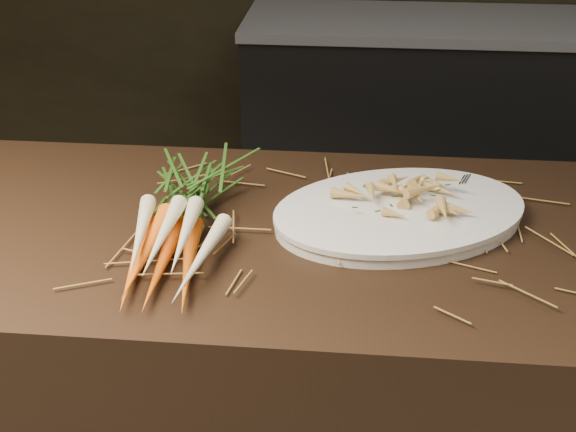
# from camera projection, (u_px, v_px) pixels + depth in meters

# --- Properties ---
(main_counter) EXTENTS (2.40, 0.70, 0.90)m
(main_counter) POSITION_uv_depth(u_px,v_px,m) (408.00, 415.00, 1.54)
(main_counter) COLOR black
(main_counter) RESTS_ON ground
(back_counter) EXTENTS (1.82, 0.62, 0.84)m
(back_counter) POSITION_uv_depth(u_px,v_px,m) (454.00, 115.00, 3.17)
(back_counter) COLOR black
(back_counter) RESTS_ON ground
(straw_bedding) EXTENTS (1.40, 0.60, 0.02)m
(straw_bedding) POSITION_uv_depth(u_px,v_px,m) (428.00, 230.00, 1.32)
(straw_bedding) COLOR olive
(straw_bedding) RESTS_ON main_counter
(root_veg_bunch) EXTENTS (0.20, 0.51, 0.09)m
(root_veg_bunch) POSITION_uv_depth(u_px,v_px,m) (178.00, 208.00, 1.31)
(root_veg_bunch) COLOR #D44500
(root_veg_bunch) RESTS_ON main_counter
(serving_platter) EXTENTS (0.56, 0.47, 0.03)m
(serving_platter) POSITION_uv_depth(u_px,v_px,m) (400.00, 215.00, 1.36)
(serving_platter) COLOR white
(serving_platter) RESTS_ON main_counter
(roasted_veg_heap) EXTENTS (0.28, 0.24, 0.05)m
(roasted_veg_heap) POSITION_uv_depth(u_px,v_px,m) (401.00, 197.00, 1.34)
(roasted_veg_heap) COLOR #BF923F
(roasted_veg_heap) RESTS_ON serving_platter
(serving_fork) EXTENTS (0.08, 0.18, 0.00)m
(serving_fork) POSITION_uv_depth(u_px,v_px,m) (487.00, 202.00, 1.38)
(serving_fork) COLOR silver
(serving_fork) RESTS_ON serving_platter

